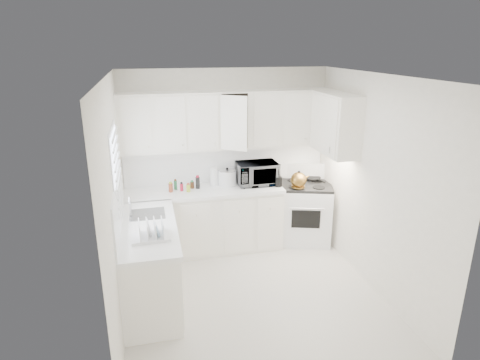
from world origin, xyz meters
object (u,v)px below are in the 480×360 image
object	(u,v)px
rice_cooker	(227,176)
dish_rack	(150,228)
stove	(305,205)
utensil_crock	(279,175)
tea_kettle	(299,179)
microwave	(257,171)

from	to	relation	value
rice_cooker	dish_rack	xyz separation A→B (m)	(-1.13, -1.51, -0.02)
stove	dish_rack	size ratio (longest dim) A/B	2.95
stove	rice_cooker	xyz separation A→B (m)	(-1.16, 0.15, 0.49)
rice_cooker	stove	bearing A→B (deg)	-21.55
stove	utensil_crock	distance (m)	0.70
utensil_crock	tea_kettle	bearing A→B (deg)	-16.40
dish_rack	rice_cooker	bearing A→B (deg)	50.77
tea_kettle	rice_cooker	bearing A→B (deg)	-178.81
rice_cooker	utensil_crock	size ratio (longest dim) A/B	0.76
stove	rice_cooker	size ratio (longest dim) A/B	4.48
rice_cooker	utensil_crock	world-z (taller)	utensil_crock
tea_kettle	dish_rack	size ratio (longest dim) A/B	0.71
utensil_crock	dish_rack	size ratio (longest dim) A/B	0.86
dish_rack	utensil_crock	bearing A→B (deg)	32.52
rice_cooker	dish_rack	distance (m)	1.89
rice_cooker	dish_rack	world-z (taller)	rice_cooker
tea_kettle	utensil_crock	size ratio (longest dim) A/B	0.82
tea_kettle	rice_cooker	world-z (taller)	rice_cooker
tea_kettle	dish_rack	bearing A→B (deg)	-131.79
microwave	dish_rack	world-z (taller)	microwave
tea_kettle	microwave	bearing A→B (deg)	173.59
stove	tea_kettle	world-z (taller)	tea_kettle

